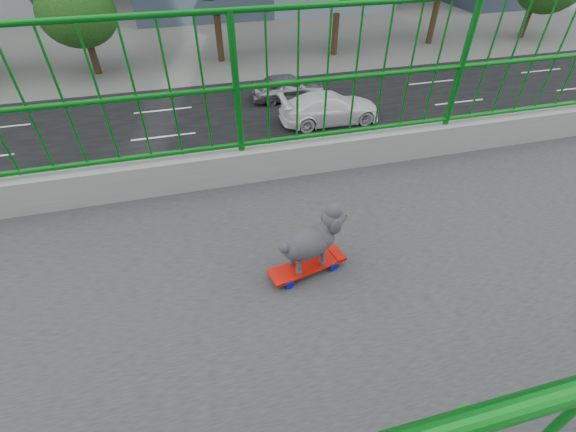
% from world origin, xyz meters
% --- Properties ---
extents(road, '(18.00, 90.00, 0.02)m').
position_xyz_m(road, '(-13.00, 0.00, 0.01)').
color(road, black).
rests_on(road, ground).
extents(skateboard, '(0.28, 0.57, 0.07)m').
position_xyz_m(skateboard, '(-0.15, 2.24, 7.05)').
color(skateboard, red).
rests_on(skateboard, footbridge).
extents(poodle, '(0.28, 0.49, 0.41)m').
position_xyz_m(poodle, '(-0.16, 2.26, 7.30)').
color(poodle, '#282529').
rests_on(poodle, skateboard).
extents(car_1, '(1.54, 4.43, 1.46)m').
position_xyz_m(car_1, '(-9.20, 2.69, 0.73)').
color(car_1, '#BE0A07').
rests_on(car_1, ground).
extents(car_3, '(2.05, 5.05, 1.46)m').
position_xyz_m(car_3, '(-15.60, 8.21, 0.73)').
color(car_3, white).
rests_on(car_3, ground).
extents(car_4, '(1.66, 4.12, 1.40)m').
position_xyz_m(car_4, '(-18.80, 6.86, 0.70)').
color(car_4, gray).
rests_on(car_4, ground).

